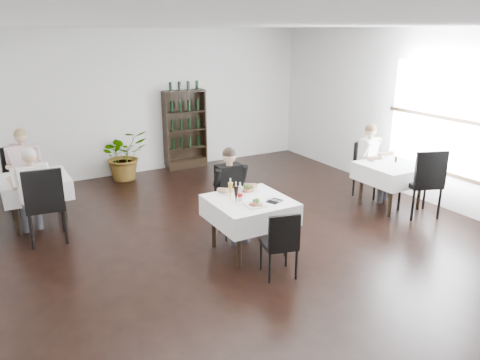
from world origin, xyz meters
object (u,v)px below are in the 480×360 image
at_px(potted_tree, 124,155).
at_px(main_table, 249,210).
at_px(diner_main, 231,187).
at_px(wine_shelf, 185,130).

bearing_deg(potted_tree, main_table, -82.49).
bearing_deg(diner_main, main_table, -92.05).
distance_m(potted_tree, diner_main, 3.62).
height_order(wine_shelf, potted_tree, wine_shelf).
height_order(wine_shelf, diner_main, wine_shelf).
bearing_deg(diner_main, wine_shelf, 76.86).
height_order(wine_shelf, main_table, wine_shelf).
height_order(potted_tree, diner_main, diner_main).
bearing_deg(wine_shelf, potted_tree, -172.04).
distance_m(main_table, diner_main, 0.57).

